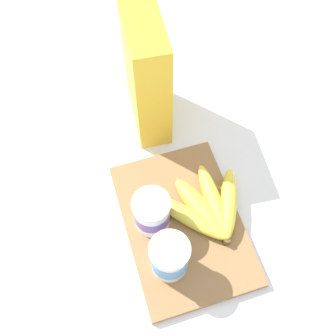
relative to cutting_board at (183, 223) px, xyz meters
The scene contains 6 objects.
ground_plane 0.01m from the cutting_board, ahead, with size 2.40×2.40×0.00m, color white.
cutting_board is the anchor object (origin of this frame).
cereal_box 0.32m from the cutting_board, ahead, with size 0.18×0.07×0.28m, color yellow.
yogurt_cup_front 0.11m from the cutting_board, 145.44° to the left, with size 0.07×0.07×0.10m.
yogurt_cup_back 0.08m from the cutting_board, 72.29° to the left, with size 0.07×0.07×0.09m.
banana_bunch 0.06m from the cutting_board, 81.94° to the right, with size 0.18×0.20×0.04m.
Camera 1 is at (-0.28, 0.12, 0.78)m, focal length 43.20 mm.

